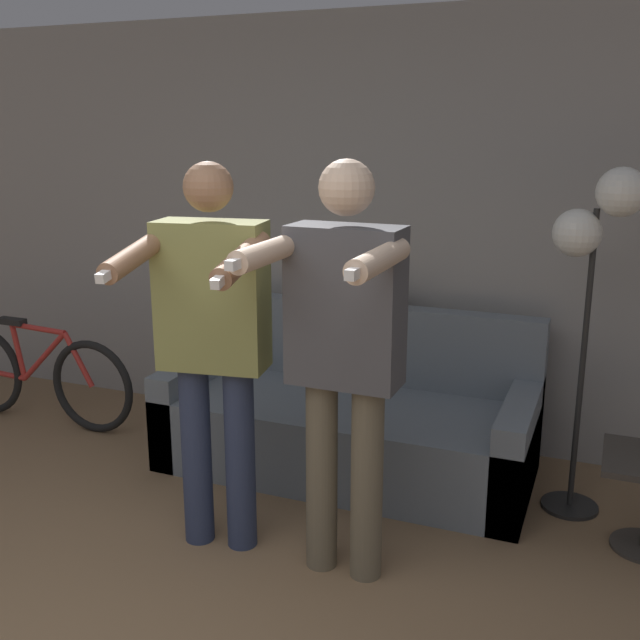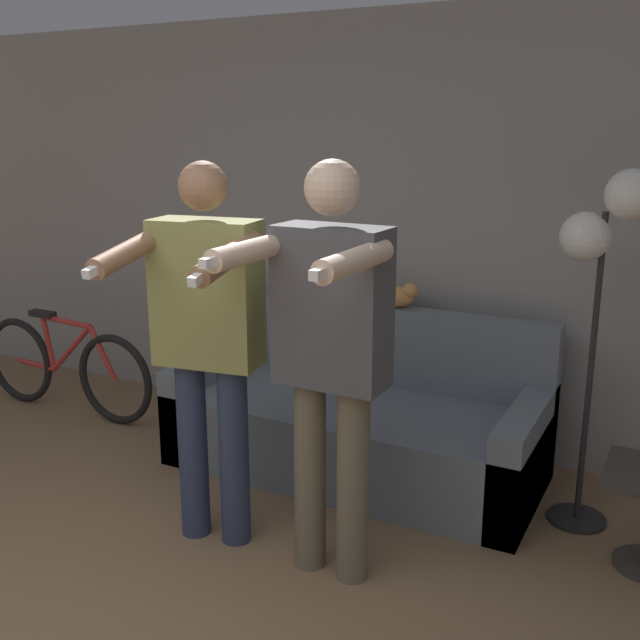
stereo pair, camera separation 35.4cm
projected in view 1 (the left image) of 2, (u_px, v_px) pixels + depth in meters
wall_back at (354, 231)px, 4.66m from camera, size 10.00×0.05×2.60m
couch at (349, 421)px, 4.33m from camera, size 2.09×0.91×0.90m
person_left at (212, 332)px, 3.32m from camera, size 0.62×0.73×1.79m
person_right at (344, 344)px, 3.09m from camera, size 0.54×0.68×1.82m
cat at (378, 294)px, 4.44m from camera, size 0.41×0.13×0.16m
floor_lamp at (596, 240)px, 3.56m from camera, size 0.41×0.29×1.76m
bicycle at (37, 376)px, 4.97m from camera, size 1.51×0.07×0.70m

